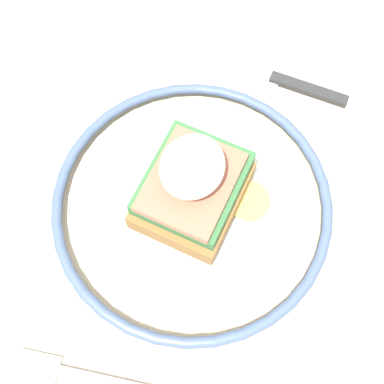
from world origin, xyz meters
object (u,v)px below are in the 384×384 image
(sandwich, at_px, (193,185))
(fork, at_px, (94,379))
(knife, at_px, (272,78))
(plate, at_px, (192,203))

(sandwich, relative_size, fork, 0.73)
(sandwich, distance_m, fork, 0.18)
(sandwich, xyz_separation_m, knife, (0.16, -0.02, -0.05))
(plate, distance_m, fork, 0.17)
(plate, bearing_deg, sandwich, -1.56)
(fork, xyz_separation_m, knife, (0.34, -0.02, 0.00))
(knife, bearing_deg, plate, 174.76)
(fork, height_order, knife, knife)
(plate, distance_m, sandwich, 0.04)
(sandwich, xyz_separation_m, fork, (-0.17, 0.01, -0.05))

